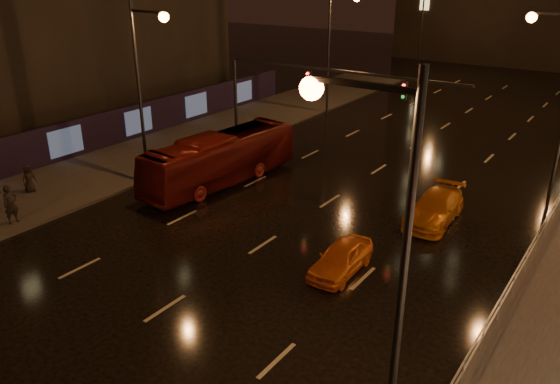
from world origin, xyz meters
name	(u,v)px	position (x,y,z in m)	size (l,w,h in m)	color
ground	(364,179)	(0.00, 20.00, 0.00)	(140.00, 140.00, 0.00)	black
sidewalk_left	(142,158)	(-13.50, 15.00, 0.07)	(7.00, 70.00, 0.15)	#38332D
hoarding_left	(64,142)	(-17.20, 12.00, 1.25)	(0.30, 46.00, 2.50)	black
traffic_signal	(293,88)	(-5.06, 20.00, 4.74)	(15.31, 0.32, 6.20)	black
streetlight_right	(375,236)	(8.92, 2.00, 6.43)	(2.64, 0.50, 10.00)	black
railing_right	(547,220)	(10.20, 18.00, 0.90)	(0.05, 56.00, 1.00)	#99999E
bus_red	(221,159)	(-6.51, 14.79, 1.45)	(2.43, 10.39, 2.89)	#60110D
taxi_near	(341,258)	(4.00, 9.94, 0.63)	(1.49, 3.71, 1.26)	orange
taxi_far	(435,208)	(5.39, 16.77, 0.70)	(1.96, 4.82, 1.40)	#C96712
pedestrian_a	(11,204)	(-11.00, 4.73, 1.11)	(0.70, 0.46, 1.92)	black
pedestrian_c	(29,179)	(-13.92, 7.45, 0.92)	(0.75, 0.49, 1.53)	black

